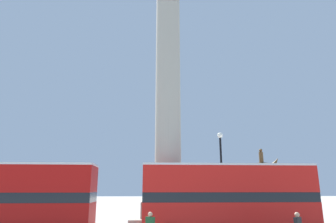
{
  "coord_description": "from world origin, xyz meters",
  "views": [
    {
      "loc": [
        -1.48,
        -21.76,
        2.86
      ],
      "look_at": [
        0.0,
        0.0,
        8.5
      ],
      "focal_mm": 32.0,
      "sensor_mm": 36.0,
      "label": 1
    }
  ],
  "objects_px": {
    "bus_b": "(3,198)",
    "equestrian_statue": "(265,201)",
    "bus_a": "(228,197)",
    "street_lamp": "(222,180)",
    "monument_column": "(168,121)"
  },
  "relations": [
    {
      "from": "street_lamp",
      "to": "equestrian_statue",
      "type": "bearing_deg",
      "value": 48.07
    },
    {
      "from": "bus_b",
      "to": "equestrian_statue",
      "type": "xyz_separation_m",
      "value": [
        17.89,
        7.11,
        -0.45
      ]
    },
    {
      "from": "monument_column",
      "to": "bus_a",
      "type": "distance_m",
      "value": 7.18
    },
    {
      "from": "monument_column",
      "to": "street_lamp",
      "type": "xyz_separation_m",
      "value": [
        3.44,
        -1.87,
        -4.34
      ]
    },
    {
      "from": "equestrian_statue",
      "to": "bus_b",
      "type": "bearing_deg",
      "value": -141.88
    },
    {
      "from": "street_lamp",
      "to": "bus_b",
      "type": "bearing_deg",
      "value": -172.61
    },
    {
      "from": "bus_b",
      "to": "equestrian_statue",
      "type": "relative_size",
      "value": 1.61
    },
    {
      "from": "bus_b",
      "to": "monument_column",
      "type": "bearing_deg",
      "value": 20.02
    },
    {
      "from": "equestrian_statue",
      "to": "bus_a",
      "type": "bearing_deg",
      "value": -108.98
    },
    {
      "from": "equestrian_statue",
      "to": "street_lamp",
      "type": "height_order",
      "value": "street_lamp"
    },
    {
      "from": "bus_a",
      "to": "street_lamp",
      "type": "bearing_deg",
      "value": 87.14
    },
    {
      "from": "monument_column",
      "to": "bus_b",
      "type": "relative_size",
      "value": 2.15
    },
    {
      "from": "bus_a",
      "to": "equestrian_statue",
      "type": "bearing_deg",
      "value": 54.31
    },
    {
      "from": "bus_a",
      "to": "bus_b",
      "type": "relative_size",
      "value": 1.02
    },
    {
      "from": "monument_column",
      "to": "street_lamp",
      "type": "relative_size",
      "value": 3.28
    }
  ]
}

